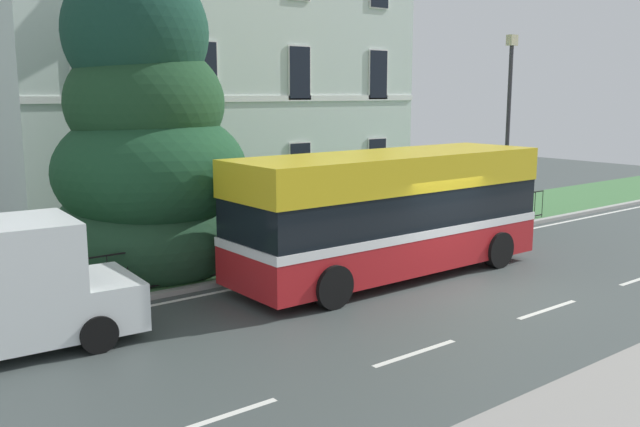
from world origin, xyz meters
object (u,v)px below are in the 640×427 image
at_px(single_decker_bus, 390,212).
at_px(street_lamp_post, 508,115).
at_px(georgian_townhouse, 187,43).
at_px(litter_bin, 376,224).
at_px(evergreen_tree, 147,154).

xyz_separation_m(single_decker_bus, street_lamp_post, (8.17, 2.69, 2.16)).
distance_m(georgian_townhouse, street_lamp_post, 12.16).
height_order(georgian_townhouse, litter_bin, georgian_townhouse).
bearing_deg(litter_bin, street_lamp_post, 1.96).
relative_size(single_decker_bus, litter_bin, 7.04).
bearing_deg(evergreen_tree, single_decker_bus, -39.44).
bearing_deg(georgian_townhouse, street_lamp_post, -50.79).
distance_m(evergreen_tree, litter_bin, 7.01).
distance_m(georgian_townhouse, evergreen_tree, 10.23).
relative_size(georgian_townhouse, single_decker_bus, 1.75).
bearing_deg(litter_bin, single_decker_bus, -126.25).
bearing_deg(single_decker_bus, evergreen_tree, 140.47).
bearing_deg(single_decker_bus, street_lamp_post, 18.12).
distance_m(evergreen_tree, street_lamp_post, 12.91).
distance_m(georgian_townhouse, single_decker_bus, 12.84).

